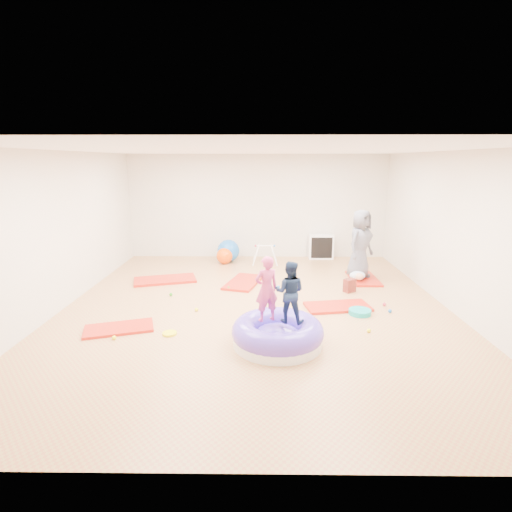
{
  "coord_description": "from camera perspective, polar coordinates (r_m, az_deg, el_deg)",
  "views": [
    {
      "loc": [
        0.09,
        -6.9,
        2.63
      ],
      "look_at": [
        0.0,
        0.3,
        0.9
      ],
      "focal_mm": 28.0,
      "sensor_mm": 36.0,
      "label": 1
    }
  ],
  "objects": [
    {
      "name": "room",
      "position": [
        7.01,
        -0.03,
        3.41
      ],
      "size": [
        7.01,
        8.01,
        2.81
      ],
      "color": "#B76D48",
      "rests_on": "ground"
    },
    {
      "name": "gym_mat_front_left",
      "position": [
        6.82,
        -19.0,
        -9.75
      ],
      "size": [
        1.17,
        0.82,
        0.04
      ],
      "primitive_type": "cube",
      "rotation": [
        0.0,
        0.0,
        0.31
      ],
      "color": "red",
      "rests_on": "ground"
    },
    {
      "name": "gym_mat_mid_left",
      "position": [
        9.16,
        -12.87,
        -3.33
      ],
      "size": [
        1.47,
        1.02,
        0.06
      ],
      "primitive_type": "cube",
      "rotation": [
        0.0,
        0.0,
        0.28
      ],
      "color": "red",
      "rests_on": "ground"
    },
    {
      "name": "gym_mat_center_back",
      "position": [
        8.78,
        -1.78,
        -3.75
      ],
      "size": [
        0.92,
        1.34,
        0.05
      ],
      "primitive_type": "cube",
      "rotation": [
        0.0,
        0.0,
        1.29
      ],
      "color": "red",
      "rests_on": "ground"
    },
    {
      "name": "gym_mat_right",
      "position": [
        7.5,
        11.59,
        -7.09
      ],
      "size": [
        1.23,
        0.75,
        0.05
      ],
      "primitive_type": "cube",
      "rotation": [
        0.0,
        0.0,
        0.16
      ],
      "color": "red",
      "rests_on": "ground"
    },
    {
      "name": "gym_mat_rear_right",
      "position": [
        9.37,
        15.07,
        -3.12
      ],
      "size": [
        0.59,
        1.16,
        0.05
      ],
      "primitive_type": "cube",
      "rotation": [
        0.0,
        0.0,
        1.58
      ],
      "color": "red",
      "rests_on": "ground"
    },
    {
      "name": "inflatable_cushion",
      "position": [
        5.93,
        3.1,
        -11.06
      ],
      "size": [
        1.34,
        1.34,
        0.42
      ],
      "rotation": [
        0.0,
        0.0,
        0.1
      ],
      "color": "white",
      "rests_on": "ground"
    },
    {
      "name": "child_pink",
      "position": [
        5.75,
        1.51,
        -4.25
      ],
      "size": [
        0.42,
        0.35,
        0.97
      ],
      "primitive_type": "imported",
      "rotation": [
        0.0,
        0.0,
        3.54
      ],
      "color": "#D84180",
      "rests_on": "inflatable_cushion"
    },
    {
      "name": "child_navy",
      "position": [
        5.74,
        4.82,
        -4.68
      ],
      "size": [
        0.51,
        0.43,
        0.91
      ],
      "primitive_type": "imported",
      "rotation": [
        0.0,
        0.0,
        2.92
      ],
      "color": "#162546",
      "rests_on": "inflatable_cushion"
    },
    {
      "name": "adult_caregiver",
      "position": [
        9.19,
        14.67,
        1.67
      ],
      "size": [
        0.88,
        0.87,
        1.53
      ],
      "primitive_type": "imported",
      "rotation": [
        0.0,
        0.0,
        0.78
      ],
      "color": "slate",
      "rests_on": "gym_mat_rear_right"
    },
    {
      "name": "infant",
      "position": [
        9.08,
        14.34,
        -2.75
      ],
      "size": [
        0.35,
        0.35,
        0.2
      ],
      "color": "silver",
      "rests_on": "gym_mat_rear_right"
    },
    {
      "name": "ball_pit_balls",
      "position": [
        7.37,
        1.5,
        -7.13
      ],
      "size": [
        4.57,
        2.57,
        0.07
      ],
      "color": "#238D13",
      "rests_on": "ground"
    },
    {
      "name": "exercise_ball_blue",
      "position": [
        10.61,
        -3.97,
        0.76
      ],
      "size": [
        0.59,
        0.59,
        0.59
      ],
      "primitive_type": "sphere",
      "color": "blue",
      "rests_on": "ground"
    },
    {
      "name": "exercise_ball_orange",
      "position": [
        10.41,
        -4.52,
        0.02
      ],
      "size": [
        0.42,
        0.42,
        0.42
      ],
      "primitive_type": "sphere",
      "color": "#FF4D02",
      "rests_on": "ground"
    },
    {
      "name": "infant_play_gym",
      "position": [
        10.32,
        1.28,
        0.65
      ],
      "size": [
        0.65,
        0.62,
        0.5
      ],
      "rotation": [
        0.0,
        0.0,
        0.03
      ],
      "color": "white",
      "rests_on": "ground"
    },
    {
      "name": "cube_shelf",
      "position": [
        11.06,
        9.26,
        1.32
      ],
      "size": [
        0.66,
        0.33,
        0.66
      ],
      "color": "white",
      "rests_on": "ground"
    },
    {
      "name": "balance_disc",
      "position": [
        7.28,
        14.62,
        -7.74
      ],
      "size": [
        0.39,
        0.39,
        0.09
      ],
      "primitive_type": "cylinder",
      "color": "#11A3A2",
      "rests_on": "ground"
    },
    {
      "name": "backpack",
      "position": [
        8.4,
        13.23,
        -4.11
      ],
      "size": [
        0.28,
        0.26,
        0.28
      ],
      "primitive_type": "cube",
      "rotation": [
        0.0,
        0.0,
        0.59
      ],
      "color": "#BD3A2A",
      "rests_on": "ground"
    },
    {
      "name": "yellow_toy",
      "position": [
        6.44,
        -12.25,
        -10.76
      ],
      "size": [
        0.22,
        0.22,
        0.03
      ],
      "primitive_type": "cylinder",
      "color": "#FFFB0F",
      "rests_on": "ground"
    }
  ]
}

